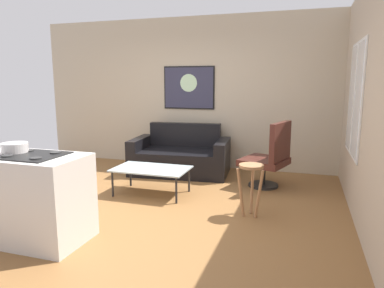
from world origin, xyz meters
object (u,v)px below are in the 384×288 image
(bar_stool, at_px, (251,177))
(mixing_bowl, at_px, (15,148))
(wall_painting, at_px, (189,88))
(armchair, at_px, (270,157))
(coffee_table, at_px, (151,170))
(couch, at_px, (181,157))

(bar_stool, xyz_separation_m, mixing_bowl, (-2.25, -1.28, 0.46))
(bar_stool, height_order, wall_painting, wall_painting)
(armchair, relative_size, mixing_bowl, 3.90)
(armchair, relative_size, bar_stool, 1.60)
(armchair, distance_m, wall_painting, 2.19)
(coffee_table, distance_m, armchair, 1.81)
(couch, xyz_separation_m, mixing_bowl, (-0.75, -2.97, 0.66))
(armchair, height_order, wall_painting, wall_painting)
(coffee_table, distance_m, wall_painting, 2.20)
(couch, bearing_deg, mixing_bowl, -104.22)
(couch, bearing_deg, coffee_table, -89.84)
(armchair, bearing_deg, bar_stool, -94.61)
(coffee_table, xyz_separation_m, wall_painting, (-0.05, 1.88, 1.14))
(couch, height_order, mixing_bowl, mixing_bowl)
(couch, xyz_separation_m, armchair, (1.60, -0.43, 0.20))
(armchair, distance_m, bar_stool, 1.26)
(mixing_bowl, distance_m, wall_painting, 3.69)
(couch, xyz_separation_m, bar_stool, (1.50, -1.69, 0.20))
(coffee_table, xyz_separation_m, bar_stool, (1.49, -0.41, 0.12))
(coffee_table, height_order, armchair, armchair)
(coffee_table, height_order, mixing_bowl, mixing_bowl)
(armchair, xyz_separation_m, mixing_bowl, (-2.35, -2.54, 0.46))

